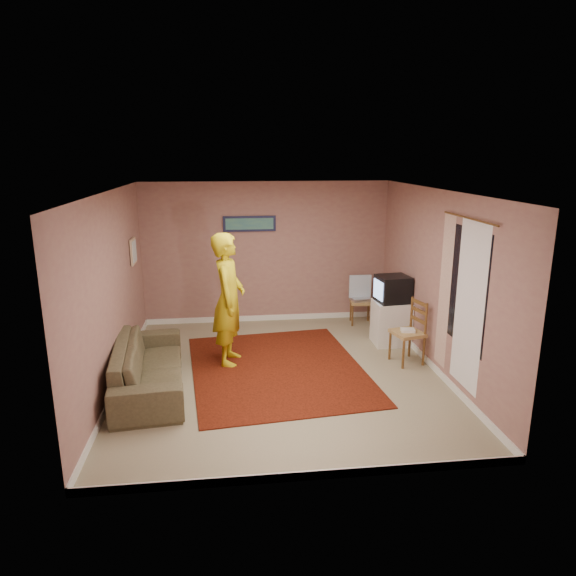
{
  "coord_description": "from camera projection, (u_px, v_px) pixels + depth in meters",
  "views": [
    {
      "loc": [
        -0.7,
        -6.79,
        3.07
      ],
      "look_at": [
        0.18,
        0.6,
        1.12
      ],
      "focal_mm": 32.0,
      "sensor_mm": 36.0,
      "label": 1
    }
  ],
  "objects": [
    {
      "name": "picture_left",
      "position": [
        133.0,
        251.0,
        8.27
      ],
      "size": [
        0.04,
        0.38,
        0.42
      ],
      "color": "#D1B58F",
      "rests_on": "wall_left"
    },
    {
      "name": "window",
      "position": [
        466.0,
        288.0,
        6.4
      ],
      "size": [
        0.01,
        1.1,
        1.5
      ],
      "primitive_type": "cube",
      "color": "black",
      "rests_on": "wall_right"
    },
    {
      "name": "wall_front",
      "position": [
        309.0,
        356.0,
        4.65
      ],
      "size": [
        4.5,
        0.02,
        2.6
      ],
      "primitive_type": "cube",
      "color": "#9E7668",
      "rests_on": "ground"
    },
    {
      "name": "chair_b",
      "position": [
        408.0,
        325.0,
        7.66
      ],
      "size": [
        0.51,
        0.52,
        0.52
      ],
      "rotation": [
        0.0,
        0.0,
        -1.33
      ],
      "color": "tan",
      "rests_on": "ground"
    },
    {
      "name": "crt_tv",
      "position": [
        393.0,
        289.0,
        8.35
      ],
      "size": [
        0.55,
        0.5,
        0.43
      ],
      "rotation": [
        0.0,
        0.0,
        0.12
      ],
      "color": "black",
      "rests_on": "tv_cabinet"
    },
    {
      "name": "curtain_rod",
      "position": [
        469.0,
        218.0,
        6.17
      ],
      "size": [
        0.02,
        1.4,
        0.02
      ],
      "primitive_type": "cylinder",
      "rotation": [
        1.57,
        0.0,
        0.0
      ],
      "color": "brown",
      "rests_on": "wall_right"
    },
    {
      "name": "baseboard_front",
      "position": [
        307.0,
        476.0,
        4.97
      ],
      "size": [
        4.5,
        0.02,
        0.1
      ],
      "primitive_type": "cube",
      "color": "white",
      "rests_on": "ground"
    },
    {
      "name": "baseboard_left",
      "position": [
        120.0,
        379.0,
        7.11
      ],
      "size": [
        0.02,
        5.0,
        0.1
      ],
      "primitive_type": "cube",
      "color": "white",
      "rests_on": "ground"
    },
    {
      "name": "game_console",
      "position": [
        408.0,
        330.0,
        7.67
      ],
      "size": [
        0.23,
        0.18,
        0.04
      ],
      "primitive_type": "cube",
      "rotation": [
        0.0,
        0.0,
        -0.17
      ],
      "color": "white",
      "rests_on": "chair_b"
    },
    {
      "name": "tv_cabinet",
      "position": [
        391.0,
        323.0,
        8.49
      ],
      "size": [
        0.57,
        0.52,
        0.72
      ],
      "primitive_type": "cube",
      "color": "white",
      "rests_on": "ground"
    },
    {
      "name": "person",
      "position": [
        229.0,
        299.0,
        7.57
      ],
      "size": [
        0.58,
        0.79,
        1.98
      ],
      "primitive_type": "imported",
      "rotation": [
        0.0,
        0.0,
        1.41
      ],
      "color": "gold",
      "rests_on": "ground"
    },
    {
      "name": "wall_back",
      "position": [
        266.0,
        253.0,
        9.45
      ],
      "size": [
        4.5,
        0.02,
        2.6
      ],
      "primitive_type": "cube",
      "color": "#9E7668",
      "rests_on": "ground"
    },
    {
      "name": "blue_throw",
      "position": [
        360.0,
        286.0,
        9.51
      ],
      "size": [
        0.41,
        0.05,
        0.43
      ],
      "primitive_type": "cube",
      "color": "#91C5EE",
      "rests_on": "chair_a"
    },
    {
      "name": "ground",
      "position": [
        281.0,
        374.0,
        7.38
      ],
      "size": [
        5.0,
        5.0,
        0.0
      ],
      "primitive_type": "plane",
      "color": "gray",
      "rests_on": "ground"
    },
    {
      "name": "wall_left",
      "position": [
        111.0,
        292.0,
        6.79
      ],
      "size": [
        0.02,
        5.0,
        2.6
      ],
      "primitive_type": "cube",
      "color": "#9E7668",
      "rests_on": "ground"
    },
    {
      "name": "picture_back",
      "position": [
        249.0,
        224.0,
        9.24
      ],
      "size": [
        0.95,
        0.04,
        0.28
      ],
      "color": "#131636",
      "rests_on": "wall_back"
    },
    {
      "name": "wall_right",
      "position": [
        437.0,
        282.0,
        7.3
      ],
      "size": [
        0.02,
        5.0,
        2.6
      ],
      "primitive_type": "cube",
      "color": "#9E7668",
      "rests_on": "ground"
    },
    {
      "name": "curtain_floral",
      "position": [
        445.0,
        292.0,
        6.98
      ],
      "size": [
        0.01,
        0.35,
        2.1
      ],
      "primitive_type": "cube",
      "color": "#EBE4C8",
      "rests_on": "wall_right"
    },
    {
      "name": "curtain_sheer",
      "position": [
        469.0,
        307.0,
        6.31
      ],
      "size": [
        0.01,
        0.75,
        2.1
      ],
      "primitive_type": "cube",
      "color": "white",
      "rests_on": "wall_right"
    },
    {
      "name": "area_rug",
      "position": [
        277.0,
        368.0,
        7.56
      ],
      "size": [
        2.75,
        3.29,
        0.02
      ],
      "primitive_type": "cube",
      "rotation": [
        0.0,
        0.0,
        0.1
      ],
      "color": "black",
      "rests_on": "ground"
    },
    {
      "name": "baseboard_right",
      "position": [
        430.0,
        364.0,
        7.62
      ],
      "size": [
        0.02,
        5.0,
        0.1
      ],
      "primitive_type": "cube",
      "color": "white",
      "rests_on": "ground"
    },
    {
      "name": "chair_a",
      "position": [
        361.0,
        296.0,
        9.46
      ],
      "size": [
        0.43,
        0.41,
        0.46
      ],
      "rotation": [
        0.0,
        0.0,
        -0.13
      ],
      "color": "tan",
      "rests_on": "ground"
    },
    {
      "name": "ceiling",
      "position": [
        280.0,
        191.0,
        6.72
      ],
      "size": [
        4.5,
        5.0,
        0.02
      ],
      "primitive_type": "cube",
      "color": "white",
      "rests_on": "wall_back"
    },
    {
      "name": "sofa",
      "position": [
        149.0,
        366.0,
        6.87
      ],
      "size": [
        1.09,
        2.3,
        0.65
      ],
      "primitive_type": "imported",
      "rotation": [
        0.0,
        0.0,
        1.67
      ],
      "color": "brown",
      "rests_on": "ground"
    },
    {
      "name": "baseboard_back",
      "position": [
        267.0,
        318.0,
        9.76
      ],
      "size": [
        4.5,
        0.02,
        0.1
      ],
      "primitive_type": "cube",
      "color": "white",
      "rests_on": "ground"
    },
    {
      "name": "dvd_player",
      "position": [
        361.0,
        299.0,
        9.48
      ],
      "size": [
        0.37,
        0.29,
        0.06
      ],
      "primitive_type": "cube",
      "rotation": [
        0.0,
        0.0,
        0.12
      ],
      "color": "silver",
      "rests_on": "chair_a"
    }
  ]
}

